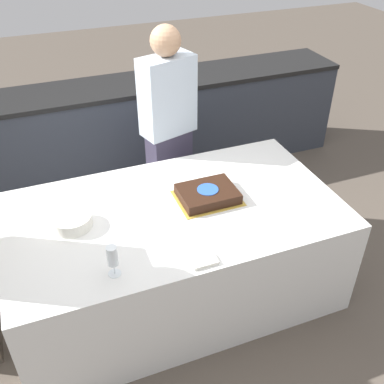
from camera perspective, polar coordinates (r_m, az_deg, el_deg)
name	(u,v)px	position (r m, az deg, el deg)	size (l,w,h in m)	color
ground_plane	(177,289)	(3.30, -1.97, -12.27)	(14.00, 14.00, 0.00)	brown
back_counter	(117,132)	(4.32, -9.53, 7.53)	(4.40, 0.58, 0.92)	#333842
dining_table	(176,252)	(3.04, -2.11, -7.63)	(2.08, 1.17, 0.73)	white
cake	(208,194)	(2.88, 2.00, -0.26)	(0.40, 0.32, 0.07)	gold
plate_stack	(72,221)	(2.75, -15.04, -3.56)	(0.24, 0.24, 0.08)	white
wine_glass	(112,257)	(2.34, -10.07, -8.09)	(0.07, 0.07, 0.18)	white
side_plate_near_cake	(185,177)	(3.10, -0.89, 1.91)	(0.19, 0.19, 0.00)	white
utensil_pile	(204,261)	(2.44, 1.55, -8.80)	(0.14, 0.09, 0.02)	white
person_cutting_cake	(169,130)	(3.45, -3.00, 7.88)	(0.44, 0.31, 1.63)	#383347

